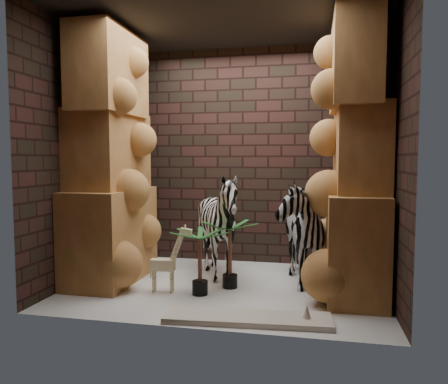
% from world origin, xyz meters
% --- Properties ---
extents(floor, '(3.50, 3.50, 0.00)m').
position_xyz_m(floor, '(0.00, 0.00, 0.00)').
color(floor, white).
rests_on(floor, ground).
extents(ceiling, '(3.50, 3.50, 0.00)m').
position_xyz_m(ceiling, '(0.00, 0.00, 3.00)').
color(ceiling, black).
rests_on(ceiling, ground).
extents(wall_back, '(3.50, 0.00, 3.50)m').
position_xyz_m(wall_back, '(0.00, 1.25, 1.50)').
color(wall_back, '#331C18').
rests_on(wall_back, ground).
extents(wall_front, '(3.50, 0.00, 3.50)m').
position_xyz_m(wall_front, '(0.00, -1.25, 1.50)').
color(wall_front, '#331C18').
rests_on(wall_front, ground).
extents(wall_left, '(0.00, 3.00, 3.00)m').
position_xyz_m(wall_left, '(-1.75, 0.00, 1.50)').
color(wall_left, '#331C18').
rests_on(wall_left, ground).
extents(wall_right, '(0.00, 3.00, 3.00)m').
position_xyz_m(wall_right, '(1.75, 0.00, 1.50)').
color(wall_right, '#331C18').
rests_on(wall_right, ground).
extents(rock_pillar_left, '(0.68, 1.30, 3.00)m').
position_xyz_m(rock_pillar_left, '(-1.40, 0.00, 1.50)').
color(rock_pillar_left, tan).
rests_on(rock_pillar_left, floor).
extents(rock_pillar_right, '(0.58, 1.25, 3.00)m').
position_xyz_m(rock_pillar_right, '(1.42, 0.00, 1.50)').
color(rock_pillar_right, tan).
rests_on(rock_pillar_right, floor).
extents(zebra_right, '(0.92, 1.33, 1.43)m').
position_xyz_m(zebra_right, '(0.77, 0.30, 0.72)').
color(zebra_right, white).
rests_on(zebra_right, floor).
extents(zebra_left, '(1.38, 1.54, 1.17)m').
position_xyz_m(zebra_left, '(-0.12, 0.28, 0.58)').
color(zebra_left, white).
rests_on(zebra_left, floor).
extents(giraffe_toy, '(0.41, 0.17, 0.77)m').
position_xyz_m(giraffe_toy, '(-0.62, -0.33, 0.39)').
color(giraffe_toy, '#FAEDB9').
rests_on(giraffe_toy, floor).
extents(palm_front, '(0.36, 0.36, 0.77)m').
position_xyz_m(palm_front, '(0.07, -0.02, 0.39)').
color(palm_front, '#134315').
rests_on(palm_front, floor).
extents(palm_back, '(0.36, 0.36, 0.72)m').
position_xyz_m(palm_back, '(-0.20, -0.34, 0.36)').
color(palm_back, '#134315').
rests_on(palm_back, floor).
extents(surfboard, '(1.54, 0.49, 0.05)m').
position_xyz_m(surfboard, '(0.41, -0.97, 0.03)').
color(surfboard, silver).
rests_on(surfboard, floor).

